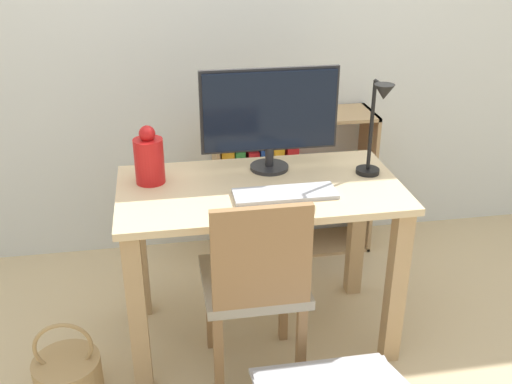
{
  "coord_description": "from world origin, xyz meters",
  "views": [
    {
      "loc": [
        -0.39,
        -2.17,
        1.77
      ],
      "look_at": [
        0.0,
        0.1,
        0.67
      ],
      "focal_mm": 42.0,
      "sensor_mm": 36.0,
      "label": 1
    }
  ],
  "objects_px": {
    "chair": "(256,282)",
    "basket": "(68,376)",
    "keyboard": "(285,194)",
    "vase": "(149,158)",
    "monitor": "(270,113)",
    "bookshelf": "(266,187)",
    "desk_lamp": "(377,121)"
  },
  "relations": [
    {
      "from": "monitor",
      "to": "vase",
      "type": "relative_size",
      "value": 2.38
    },
    {
      "from": "desk_lamp",
      "to": "chair",
      "type": "relative_size",
      "value": 0.48
    },
    {
      "from": "bookshelf",
      "to": "desk_lamp",
      "type": "bearing_deg",
      "value": -67.13
    },
    {
      "from": "monitor",
      "to": "vase",
      "type": "xyz_separation_m",
      "value": [
        -0.51,
        -0.05,
        -0.14
      ]
    },
    {
      "from": "keyboard",
      "to": "vase",
      "type": "bearing_deg",
      "value": 157.13
    },
    {
      "from": "keyboard",
      "to": "bookshelf",
      "type": "distance_m",
      "value": 0.92
    },
    {
      "from": "chair",
      "to": "monitor",
      "type": "bearing_deg",
      "value": 67.74
    },
    {
      "from": "monitor",
      "to": "basket",
      "type": "relative_size",
      "value": 1.65
    },
    {
      "from": "monitor",
      "to": "bookshelf",
      "type": "bearing_deg",
      "value": 80.59
    },
    {
      "from": "bookshelf",
      "to": "basket",
      "type": "bearing_deg",
      "value": -134.69
    },
    {
      "from": "chair",
      "to": "basket",
      "type": "distance_m",
      "value": 0.84
    },
    {
      "from": "desk_lamp",
      "to": "basket",
      "type": "height_order",
      "value": "desk_lamp"
    },
    {
      "from": "monitor",
      "to": "bookshelf",
      "type": "relative_size",
      "value": 0.68
    },
    {
      "from": "monitor",
      "to": "chair",
      "type": "xyz_separation_m",
      "value": [
        -0.13,
        -0.45,
        -0.52
      ]
    },
    {
      "from": "desk_lamp",
      "to": "bookshelf",
      "type": "height_order",
      "value": "desk_lamp"
    },
    {
      "from": "vase",
      "to": "chair",
      "type": "height_order",
      "value": "vase"
    },
    {
      "from": "desk_lamp",
      "to": "keyboard",
      "type": "bearing_deg",
      "value": -165.76
    },
    {
      "from": "keyboard",
      "to": "bookshelf",
      "type": "bearing_deg",
      "value": 84.39
    },
    {
      "from": "vase",
      "to": "chair",
      "type": "distance_m",
      "value": 0.66
    },
    {
      "from": "keyboard",
      "to": "vase",
      "type": "height_order",
      "value": "vase"
    },
    {
      "from": "vase",
      "to": "keyboard",
      "type": "bearing_deg",
      "value": -22.87
    },
    {
      "from": "monitor",
      "to": "basket",
      "type": "distance_m",
      "value": 1.33
    },
    {
      "from": "basket",
      "to": "chair",
      "type": "bearing_deg",
      "value": -1.78
    },
    {
      "from": "bookshelf",
      "to": "basket",
      "type": "distance_m",
      "value": 1.42
    },
    {
      "from": "vase",
      "to": "bookshelf",
      "type": "xyz_separation_m",
      "value": [
        0.6,
        0.62,
        -0.46
      ]
    },
    {
      "from": "basket",
      "to": "desk_lamp",
      "type": "bearing_deg",
      "value": 11.02
    },
    {
      "from": "chair",
      "to": "bookshelf",
      "type": "xyz_separation_m",
      "value": [
        0.23,
        1.01,
        -0.08
      ]
    },
    {
      "from": "chair",
      "to": "basket",
      "type": "xyz_separation_m",
      "value": [
        -0.75,
        0.02,
        -0.37
      ]
    },
    {
      "from": "keyboard",
      "to": "chair",
      "type": "height_order",
      "value": "chair"
    },
    {
      "from": "chair",
      "to": "vase",
      "type": "bearing_deg",
      "value": 127.97
    },
    {
      "from": "monitor",
      "to": "keyboard",
      "type": "bearing_deg",
      "value": -87.62
    },
    {
      "from": "keyboard",
      "to": "bookshelf",
      "type": "xyz_separation_m",
      "value": [
        0.08,
        0.84,
        -0.37
      ]
    }
  ]
}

